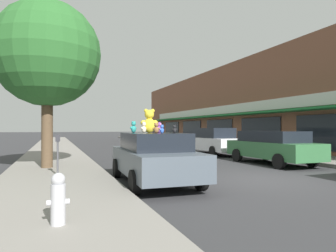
# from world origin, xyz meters

# --- Properties ---
(ground_plane) EXTENTS (260.00, 260.00, 0.00)m
(ground_plane) POSITION_xyz_m (0.00, 0.00, 0.00)
(ground_plane) COLOR #333335
(sidewalk_near) EXTENTS (3.25, 90.00, 0.17)m
(sidewalk_near) POSITION_xyz_m (-6.09, 0.00, 0.08)
(sidewalk_near) COLOR gray
(sidewalk_near) RESTS_ON ground_plane
(storefront_row) EXTENTS (16.88, 39.96, 7.16)m
(storefront_row) POSITION_xyz_m (15.47, 15.66, 3.58)
(storefront_row) COLOR brown
(storefront_row) RESTS_ON ground_plane
(plush_art_car) EXTENTS (2.12, 4.53, 1.49)m
(plush_art_car) POSITION_xyz_m (-3.36, 0.64, 0.79)
(plush_art_car) COLOR #4C5660
(plush_art_car) RESTS_ON ground_plane
(teddy_bear_giant) EXTENTS (0.55, 0.36, 0.73)m
(teddy_bear_giant) POSITION_xyz_m (-3.44, 0.87, 1.85)
(teddy_bear_giant) COLOR yellow
(teddy_bear_giant) RESTS_ON plush_art_car
(teddy_bear_cream) EXTENTS (0.23, 0.22, 0.33)m
(teddy_bear_cream) POSITION_xyz_m (-3.65, 0.72, 1.65)
(teddy_bear_cream) COLOR beige
(teddy_bear_cream) RESTS_ON plush_art_car
(teddy_bear_purple) EXTENTS (0.25, 0.16, 0.34)m
(teddy_bear_purple) POSITION_xyz_m (-3.05, 1.15, 1.66)
(teddy_bear_purple) COLOR purple
(teddy_bear_purple) RESTS_ON plush_art_car
(teddy_bear_blue) EXTENTS (0.17, 0.15, 0.24)m
(teddy_bear_blue) POSITION_xyz_m (-3.44, -0.27, 1.61)
(teddy_bear_blue) COLOR blue
(teddy_bear_blue) RESTS_ON plush_art_car
(teddy_bear_black) EXTENTS (0.17, 0.15, 0.24)m
(teddy_bear_black) POSITION_xyz_m (-2.74, 0.55, 1.61)
(teddy_bear_black) COLOR black
(teddy_bear_black) RESTS_ON plush_art_car
(teddy_bear_teal) EXTENTS (0.26, 0.23, 0.36)m
(teddy_bear_teal) POSITION_xyz_m (-3.82, 1.28, 1.67)
(teddy_bear_teal) COLOR teal
(teddy_bear_teal) RESTS_ON plush_art_car
(teddy_bear_brown) EXTENTS (0.22, 0.18, 0.30)m
(teddy_bear_brown) POSITION_xyz_m (-3.47, 0.11, 1.64)
(teddy_bear_brown) COLOR olive
(teddy_bear_brown) RESTS_ON plush_art_car
(teddy_bear_pink) EXTENTS (0.24, 0.18, 0.32)m
(teddy_bear_pink) POSITION_xyz_m (-2.88, 1.50, 1.65)
(teddy_bear_pink) COLOR pink
(teddy_bear_pink) RESTS_ON plush_art_car
(parked_car_far_center) EXTENTS (1.94, 4.72, 1.50)m
(parked_car_far_center) POSITION_xyz_m (3.12, 3.22, 0.82)
(parked_car_far_center) COLOR #336B3D
(parked_car_far_center) RESTS_ON ground_plane
(parked_car_far_right) EXTENTS (1.90, 4.76, 1.65)m
(parked_car_far_right) POSITION_xyz_m (3.12, 8.58, 0.86)
(parked_car_far_right) COLOR silver
(parked_car_far_right) RESTS_ON ground_plane
(street_tree) EXTENTS (3.95, 3.95, 6.24)m
(street_tree) POSITION_xyz_m (-6.38, 4.25, 4.41)
(street_tree) COLOR brown
(street_tree) RESTS_ON sidewalk_near
(fire_hydrant) EXTENTS (0.33, 0.22, 0.79)m
(fire_hydrant) POSITION_xyz_m (-6.08, -2.96, 0.56)
(fire_hydrant) COLOR #B2B2B7
(fire_hydrant) RESTS_ON sidewalk_near
(parking_meter) EXTENTS (0.14, 0.10, 1.27)m
(parking_meter) POSITION_xyz_m (-6.03, 2.15, 0.98)
(parking_meter) COLOR #4C4C51
(parking_meter) RESTS_ON sidewalk_near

